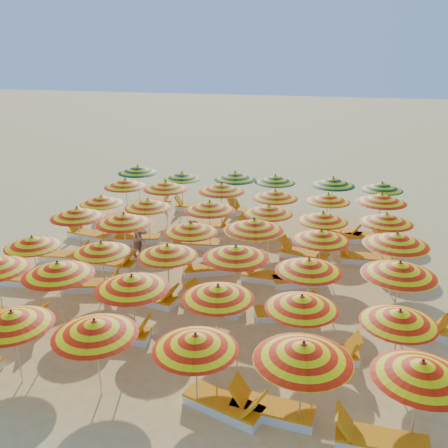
{
  "coord_description": "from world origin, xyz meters",
  "views": [
    {
      "loc": [
        3.51,
        -14.44,
        7.17
      ],
      "look_at": [
        0.0,
        0.5,
        1.6
      ],
      "focal_mm": 40.0,
      "sensor_mm": 36.0,
      "label": 1
    }
  ],
  "objects_px": {
    "umbrella_27": "(269,209)",
    "umbrella_39": "(275,179)",
    "umbrella_15": "(236,252)",
    "umbrella_17": "(400,269)",
    "umbrella_5": "(422,370)",
    "umbrella_7": "(58,269)",
    "lounger_16": "(267,277)",
    "lounger_29": "(193,207)",
    "umbrella_20": "(191,227)",
    "umbrella_23": "(397,239)",
    "lounger_20": "(196,243)",
    "umbrella_26": "(210,206)",
    "umbrella_8": "(132,282)",
    "lounger_13": "(66,256)",
    "lounger_7": "(25,280)",
    "lounger_12": "(416,326)",
    "umbrella_31": "(166,185)",
    "umbrella_29": "(386,218)",
    "umbrella_9": "(218,292)",
    "lounger_25": "(259,230)",
    "lounger_10": "(213,303)",
    "lounger_24": "(209,226)",
    "umbrella_19": "(124,219)",
    "umbrella_21": "(254,225)",
    "umbrella_38": "(235,176)",
    "umbrella_14": "(167,250)",
    "lounger_8": "(94,285)",
    "lounger_9": "(151,297)",
    "umbrella_28": "(323,217)",
    "lounger_3": "(379,441)",
    "umbrella_3": "(196,342)",
    "umbrella_34": "(328,198)",
    "umbrella_40": "(333,182)",
    "umbrella_16": "(309,265)",
    "umbrella_1": "(12,318)",
    "lounger_4": "(20,319)",
    "umbrella_35": "(382,198)",
    "lounger_27": "(363,237)",
    "umbrella_4": "(303,352)",
    "lounger_15": "(208,269)",
    "lounger_30": "(246,212)",
    "lounger_28": "(154,202)",
    "lounger_2": "(270,409)",
    "lounger_18": "(88,234)",
    "umbrella_41": "(382,186)",
    "lounger_6": "(324,354)",
    "umbrella_11": "(399,317)",
    "lounger_11": "(287,312)",
    "umbrella_24": "(101,200)",
    "umbrella_32": "(222,187)",
    "umbrella_36": "(138,169)",
    "umbrella_33": "(275,194)",
    "umbrella_2": "(95,328)",
    "umbrella_25": "(148,203)",
    "lounger_22": "(364,258)",
    "lounger_1": "(226,405)"
  },
  "relations": [
    {
      "from": "umbrella_28",
      "to": "lounger_3",
      "type": "height_order",
      "value": "umbrella_28"
    },
    {
      "from": "lounger_18",
      "to": "lounger_24",
      "type": "height_order",
      "value": "same"
    },
    {
      "from": "umbrella_14",
      "to": "lounger_8",
      "type": "relative_size",
      "value": 1.03
    },
    {
      "from": "umbrella_20",
      "to": "umbrella_39",
      "type": "height_order",
      "value": "umbrella_39"
    },
    {
      "from": "umbrella_15",
      "to": "umbrella_17",
      "type": "relative_size",
      "value": 0.89
    },
    {
      "from": "umbrella_24",
      "to": "umbrella_40",
      "type": "bearing_deg",
      "value": 25.31
    },
    {
      "from": "umbrella_29",
      "to": "lounger_27",
      "type": "distance_m",
      "value": 2.63
    },
    {
      "from": "umbrella_9",
      "to": "lounger_25",
      "type": "height_order",
      "value": "umbrella_9"
    },
    {
      "from": "umbrella_26",
      "to": "umbrella_23",
      "type": "bearing_deg",
      "value": -18.4
    },
    {
      "from": "umbrella_27",
      "to": "lounger_13",
      "type": "relative_size",
      "value": 1.28
    },
    {
      "from": "umbrella_23",
      "to": "lounger_20",
      "type": "relative_size",
      "value": 1.39
    },
    {
      "from": "umbrella_26",
      "to": "umbrella_8",
      "type": "bearing_deg",
      "value": -92.75
    },
    {
      "from": "lounger_9",
      "to": "lounger_13",
      "type": "height_order",
      "value": "same"
    },
    {
      "from": "umbrella_15",
      "to": "lounger_30",
      "type": "distance_m",
      "value": 8.36
    },
    {
      "from": "umbrella_39",
      "to": "lounger_15",
      "type": "bearing_deg",
      "value": -101.57
    },
    {
      "from": "umbrella_32",
      "to": "umbrella_36",
      "type": "relative_size",
      "value": 1.06
    },
    {
      "from": "lounger_1",
      "to": "umbrella_27",
      "type": "bearing_deg",
      "value": 111.49
    },
    {
      "from": "umbrella_4",
      "to": "umbrella_29",
      "type": "height_order",
      "value": "umbrella_4"
    },
    {
      "from": "umbrella_27",
      "to": "umbrella_39",
      "type": "relative_size",
      "value": 1.19
    },
    {
      "from": "umbrella_15",
      "to": "umbrella_35",
      "type": "bearing_deg",
      "value": 55.46
    },
    {
      "from": "lounger_22",
      "to": "lounger_12",
      "type": "bearing_deg",
      "value": 104.06
    },
    {
      "from": "umbrella_14",
      "to": "lounger_2",
      "type": "height_order",
      "value": "umbrella_14"
    },
    {
      "from": "umbrella_3",
      "to": "umbrella_23",
      "type": "distance_m",
      "value": 7.55
    },
    {
      "from": "umbrella_5",
      "to": "umbrella_7",
      "type": "xyz_separation_m",
      "value": [
        -8.56,
        2.26,
        0.04
      ]
    },
    {
      "from": "umbrella_9",
      "to": "umbrella_16",
      "type": "height_order",
      "value": "umbrella_16"
    },
    {
      "from": "umbrella_14",
      "to": "lounger_24",
      "type": "bearing_deg",
      "value": 93.7
    },
    {
      "from": "lounger_10",
      "to": "lounger_24",
      "type": "distance_m",
      "value": 6.44
    },
    {
      "from": "umbrella_31",
      "to": "lounger_15",
      "type": "relative_size",
      "value": 1.31
    },
    {
      "from": "umbrella_7",
      "to": "lounger_3",
      "type": "height_order",
      "value": "umbrella_7"
    },
    {
      "from": "umbrella_8",
      "to": "umbrella_35",
      "type": "distance_m",
      "value": 10.61
    },
    {
      "from": "umbrella_19",
      "to": "umbrella_21",
      "type": "distance_m",
      "value": 4.29
    },
    {
      "from": "lounger_20",
      "to": "lounger_28",
      "type": "bearing_deg",
      "value": -57.46
    },
    {
      "from": "umbrella_2",
      "to": "lounger_28",
      "type": "xyz_separation_m",
      "value": [
        -3.7,
        12.96,
        -1.52
      ]
    },
    {
      "from": "lounger_7",
      "to": "lounger_12",
      "type": "distance_m",
      "value": 11.68
    },
    {
      "from": "umbrella_28",
      "to": "lounger_6",
      "type": "xyz_separation_m",
      "value": [
        0.41,
        -5.92,
        -1.45
      ]
    },
    {
      "from": "umbrella_35",
      "to": "lounger_2",
      "type": "height_order",
      "value": "umbrella_35"
    },
    {
      "from": "umbrella_1",
      "to": "lounger_4",
      "type": "xyz_separation_m",
      "value": [
        -1.54,
        2.17,
        -1.48
      ]
    },
    {
      "from": "umbrella_14",
      "to": "umbrella_25",
      "type": "height_order",
      "value": "umbrella_25"
    },
    {
      "from": "umbrella_20",
      "to": "lounger_11",
      "type": "xyz_separation_m",
      "value": [
        3.38,
        -2.07,
        -1.47
      ]
    },
    {
      "from": "umbrella_31",
      "to": "umbrella_29",
      "type": "bearing_deg",
      "value": -13.41
    },
    {
      "from": "umbrella_14",
      "to": "umbrella_41",
      "type": "bearing_deg",
      "value": 53.08
    },
    {
      "from": "umbrella_19",
      "to": "lounger_29",
      "type": "bearing_deg",
      "value": 86.47
    },
    {
      "from": "umbrella_31",
      "to": "umbrella_38",
      "type": "height_order",
      "value": "umbrella_38"
    },
    {
      "from": "umbrella_34",
      "to": "umbrella_40",
      "type": "distance_m",
      "value": 1.94
    },
    {
      "from": "umbrella_20",
      "to": "umbrella_33",
      "type": "bearing_deg",
      "value": 63.05
    },
    {
      "from": "umbrella_31",
      "to": "lounger_28",
      "type": "xyz_separation_m",
      "value": [
        -1.52,
        2.44,
        -1.57
      ]
    },
    {
      "from": "lounger_16",
      "to": "lounger_2",
      "type": "bearing_deg",
      "value": 103.06
    },
    {
      "from": "lounger_16",
      "to": "lounger_29",
      "type": "relative_size",
      "value": 0.98
    },
    {
      "from": "umbrella_11",
      "to": "umbrella_27",
      "type": "distance_m",
      "value": 7.61
    },
    {
      "from": "umbrella_16",
      "to": "lounger_8",
      "type": "xyz_separation_m",
      "value": [
        -6.51,
        0.35,
        -1.51
      ]
    }
  ]
}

